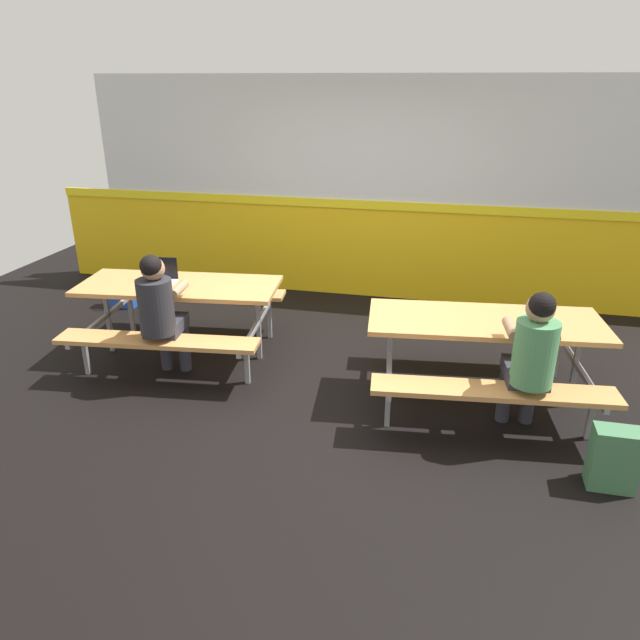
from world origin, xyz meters
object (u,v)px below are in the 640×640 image
(laptop_silver, at_px, (159,277))
(tote_bag_bright, at_px, (121,291))
(student_nearer, at_px, (160,308))
(picnic_table_left, at_px, (180,300))
(picnic_table_right, at_px, (484,338))
(student_further, at_px, (531,354))
(backpack_dark, at_px, (614,459))

(laptop_silver, xyz_separation_m, tote_bag_bright, (-1.11, 1.06, -0.59))
(laptop_silver, bearing_deg, student_nearer, -63.02)
(student_nearer, xyz_separation_m, tote_bag_bright, (-1.40, 1.62, -0.51))
(picnic_table_left, height_order, tote_bag_bright, picnic_table_left)
(picnic_table_right, bearing_deg, tote_bag_bright, 162.16)
(picnic_table_right, relative_size, student_nearer, 1.61)
(student_nearer, xyz_separation_m, laptop_silver, (-0.29, 0.57, 0.08))
(student_further, relative_size, laptop_silver, 3.53)
(backpack_dark, bearing_deg, student_nearer, 169.00)
(picnic_table_right, relative_size, tote_bag_bright, 4.52)
(student_nearer, relative_size, laptop_silver, 3.53)
(picnic_table_left, xyz_separation_m, student_further, (3.12, -0.78, 0.13))
(tote_bag_bright, bearing_deg, picnic_table_left, -39.32)
(backpack_dark, bearing_deg, picnic_table_right, 130.49)
(picnic_table_right, bearing_deg, picnic_table_left, 174.84)
(student_further, distance_m, laptop_silver, 3.42)
(laptop_silver, xyz_separation_m, backpack_dark, (3.86, -1.26, -0.57))
(picnic_table_right, relative_size, laptop_silver, 5.69)
(student_further, distance_m, tote_bag_bright, 4.83)
(backpack_dark, relative_size, tote_bag_bright, 1.02)
(picnic_table_left, distance_m, tote_bag_bright, 1.74)
(student_nearer, bearing_deg, backpack_dark, -11.00)
(backpack_dark, height_order, tote_bag_bright, backpack_dark)
(picnic_table_left, distance_m, backpack_dark, 3.88)
(backpack_dark, bearing_deg, tote_bag_bright, 154.99)
(picnic_table_left, xyz_separation_m, tote_bag_bright, (-1.31, 1.07, -0.38))
(student_further, height_order, backpack_dark, student_further)
(student_further, height_order, tote_bag_bright, student_further)
(picnic_table_left, relative_size, student_further, 1.61)
(laptop_silver, bearing_deg, student_further, -13.47)
(picnic_table_left, height_order, backpack_dark, picnic_table_left)
(laptop_silver, relative_size, tote_bag_bright, 0.80)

